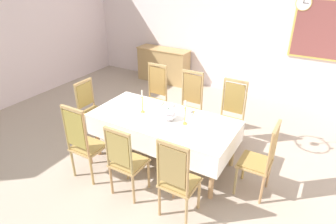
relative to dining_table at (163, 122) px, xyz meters
The scene contains 22 objects.
ground 0.73m from the dining_table, 90.00° to the right, with size 8.16×6.96×0.04m, color #B1A08E.
back_wall 3.55m from the dining_table, 90.00° to the left, with size 8.16×0.08×3.34m, color silver.
dining_table is the anchor object (origin of this frame).
tablecloth 0.01m from the dining_table, ahead, with size 2.26×1.07×0.35m.
chair_south_a 1.21m from the dining_table, 129.12° to the right, with size 0.44×0.42×1.22m.
chair_north_a 1.21m from the dining_table, 129.10° to the left, with size 0.44×0.42×1.23m.
chair_south_b 0.94m from the dining_table, 91.07° to the right, with size 0.44×0.42×1.10m.
chair_north_b 0.94m from the dining_table, 91.06° to the left, with size 0.44×0.42×1.22m.
chair_south_c 1.21m from the dining_table, 50.58° to the right, with size 0.44×0.42×1.17m.
chair_north_c 1.21m from the dining_table, 50.66° to the left, with size 0.44×0.42×1.21m.
chair_head_west 1.53m from the dining_table, behind, with size 0.42×0.44×1.07m.
chair_head_east 1.53m from the dining_table, ahead, with size 0.42×0.44×1.12m.
soup_tureen 0.20m from the dining_table, ahead, with size 0.24×0.24×0.20m.
candlestick_west 0.44m from the dining_table, behind, with size 0.07×0.07×0.38m.
candlestick_east 0.45m from the dining_table, ahead, with size 0.07×0.07×0.38m.
bowl_near_left 0.44m from the dining_table, 108.16° to the left, with size 0.18×0.18×0.03m.
bowl_near_right 0.45m from the dining_table, 58.02° to the left, with size 0.15×0.15×0.04m.
spoon_primary 0.51m from the dining_table, 120.84° to the left, with size 0.05×0.18×0.01m.
spoon_secondary 0.53m from the dining_table, 50.53° to the left, with size 0.06×0.17×0.01m.
sideboard 3.63m from the dining_table, 121.08° to the left, with size 1.44×0.48×0.90m.
mounted_clock 3.89m from the dining_table, 68.90° to the left, with size 0.31×0.06×0.31m.
framed_painting 3.93m from the dining_table, 62.01° to the left, with size 1.24×0.05×1.20m.
Camera 1 is at (2.04, -3.22, 2.89)m, focal length 30.75 mm.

